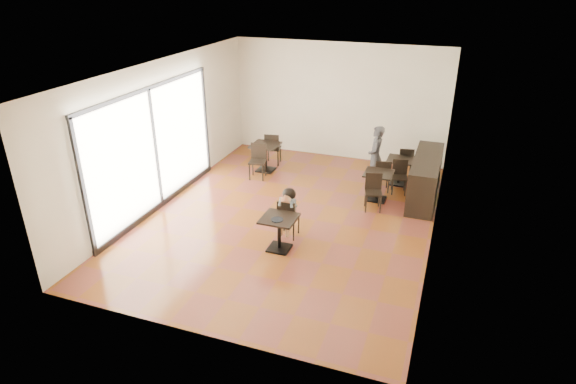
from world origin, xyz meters
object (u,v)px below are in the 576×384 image
at_px(adult_patron, 375,156).
at_px(chair_back_b, 399,177).
at_px(chair_mid_a, 382,175).
at_px(chair_left_a, 273,148).
at_px(chair_back_a, 405,162).
at_px(child_table, 279,233).
at_px(cafe_table_left, 266,157).
at_px(chair_left_b, 257,162).
at_px(child_chair, 289,218).
at_px(cafe_table_mid, 378,186).
at_px(cafe_table_back, 399,171).
at_px(chair_mid_b, 373,193).
at_px(child, 289,213).

relative_size(adult_patron, chair_back_b, 1.90).
bearing_deg(chair_mid_a, chair_left_a, -29.16).
distance_m(chair_mid_a, chair_back_a, 1.18).
height_order(child_table, chair_back_b, chair_back_b).
bearing_deg(chair_mid_a, cafe_table_left, -19.40).
height_order(child_table, chair_left_b, chair_left_b).
xyz_separation_m(chair_left_a, chair_back_b, (3.56, -0.78, -0.04)).
xyz_separation_m(child_chair, chair_left_a, (-1.76, 3.62, 0.03)).
bearing_deg(cafe_table_mid, chair_back_a, 75.70).
height_order(cafe_table_mid, chair_mid_a, chair_mid_a).
bearing_deg(child_chair, cafe_table_mid, -121.11).
bearing_deg(child_table, cafe_table_back, 66.32).
bearing_deg(cafe_table_left, chair_left_a, 90.00).
height_order(adult_patron, chair_back_b, adult_patron).
height_order(cafe_table_left, chair_mid_b, chair_mid_b).
xyz_separation_m(child_chair, chair_back_b, (1.80, 2.84, -0.01)).
distance_m(adult_patron, chair_mid_b, 1.42).
relative_size(child_table, chair_left_b, 0.77).
bearing_deg(chair_left_b, chair_mid_a, -4.20).
bearing_deg(chair_left_b, chair_left_a, 80.11).
height_order(cafe_table_mid, chair_back_a, chair_back_a).
height_order(child_chair, chair_back_b, child_chair).
relative_size(child_table, cafe_table_mid, 1.00).
bearing_deg(child_chair, chair_mid_a, -115.94).
distance_m(chair_mid_a, chair_left_b, 3.15).
relative_size(child_table, child, 0.66).
bearing_deg(child, chair_back_a, 65.43).
bearing_deg(cafe_table_left, chair_mid_a, -4.32).
xyz_separation_m(adult_patron, cafe_table_left, (-2.91, -0.02, -0.39)).
bearing_deg(chair_mid_a, chair_mid_b, 74.92).
bearing_deg(cafe_table_back, adult_patron, -152.51).
distance_m(child_table, chair_back_a, 4.84).
bearing_deg(chair_back_b, child_table, -128.41).
relative_size(chair_mid_a, chair_left_a, 0.92).
height_order(child_table, chair_back_a, chair_back_a).
distance_m(child, cafe_table_back, 3.81).
bearing_deg(adult_patron, cafe_table_left, -100.11).
bearing_deg(child, adult_patron, 69.56).
xyz_separation_m(child, chair_back_a, (1.80, 3.94, -0.12)).
height_order(child_chair, chair_mid_b, child_chair).
relative_size(child_table, chair_back_b, 0.86).
height_order(chair_mid_b, chair_left_b, chair_left_b).
relative_size(child_chair, adult_patron, 0.54).
distance_m(cafe_table_mid, chair_left_b, 3.15).
bearing_deg(chair_back_a, child, 55.00).
bearing_deg(chair_back_b, chair_mid_a, 170.08).
xyz_separation_m(child_table, chair_back_b, (1.80, 3.39, 0.06)).
distance_m(chair_mid_b, chair_left_b, 3.24).
bearing_deg(chair_mid_b, child_chair, -143.54).
bearing_deg(child_chair, chair_mid_b, -128.47).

